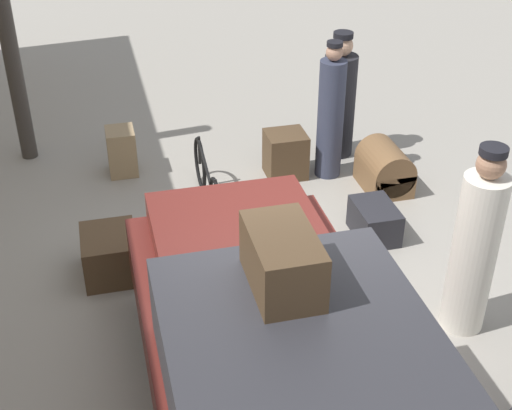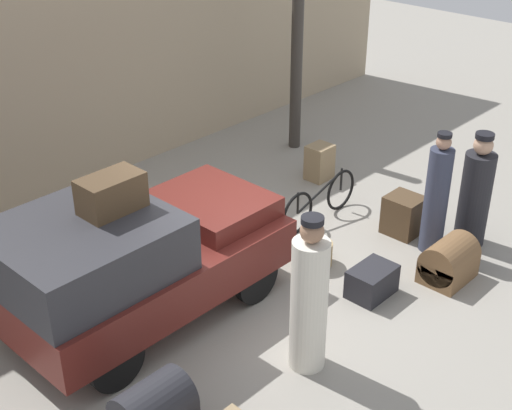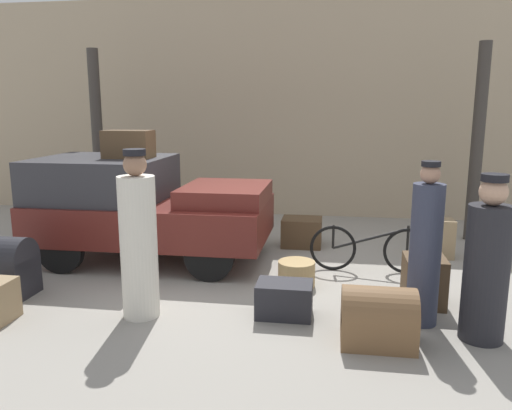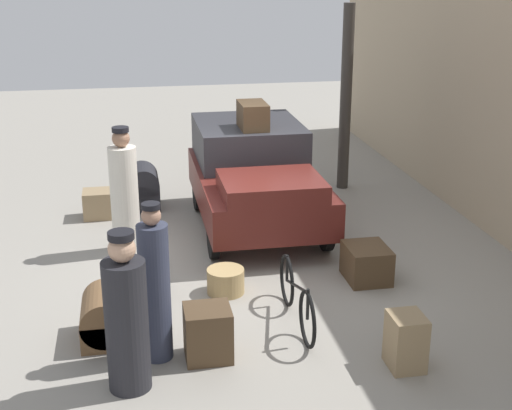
% 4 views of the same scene
% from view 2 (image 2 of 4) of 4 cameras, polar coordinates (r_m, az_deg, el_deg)
% --- Properties ---
extents(ground_plane, '(30.00, 30.00, 0.00)m').
position_cam_2_polar(ground_plane, '(9.38, 0.05, -5.94)').
color(ground_plane, gray).
extents(station_building_facade, '(16.00, 0.15, 4.50)m').
position_cam_2_polar(station_building_facade, '(11.36, -15.42, 11.87)').
color(station_building_facade, tan).
rests_on(station_building_facade, ground).
extents(canopy_pillar_right, '(0.21, 0.21, 3.34)m').
position_cam_2_polar(canopy_pillar_right, '(12.65, 3.28, 11.70)').
color(canopy_pillar_right, '#38332D').
rests_on(canopy_pillar_right, ground).
extents(truck, '(3.43, 1.82, 1.54)m').
position_cam_2_polar(truck, '(8.37, -9.97, -4.16)').
color(truck, black).
rests_on(truck, ground).
extents(bicycle, '(1.66, 0.04, 0.69)m').
position_cam_2_polar(bicycle, '(10.59, 5.13, 0.35)').
color(bicycle, black).
rests_on(bicycle, ground).
extents(wicker_basket, '(0.48, 0.48, 0.32)m').
position_cam_2_polar(wicker_basket, '(9.64, 4.70, -3.86)').
color(wicker_basket, tan).
rests_on(wicker_basket, ground).
extents(conductor_in_dark_uniform, '(0.33, 0.33, 1.75)m').
position_cam_2_polar(conductor_in_dark_uniform, '(9.92, 14.23, 0.61)').
color(conductor_in_dark_uniform, '#33384C').
rests_on(conductor_in_dark_uniform, ground).
extents(porter_lifting_near_truck, '(0.40, 0.40, 1.85)m').
position_cam_2_polar(porter_lifting_near_truck, '(7.57, 4.27, -7.62)').
color(porter_lifting_near_truck, silver).
rests_on(porter_lifting_near_truck, ground).
extents(porter_with_bicycle, '(0.43, 0.43, 1.67)m').
position_cam_2_polar(porter_with_bicycle, '(10.25, 17.14, 0.78)').
color(porter_with_bicycle, '#232328').
rests_on(porter_with_bicycle, ground).
extents(trunk_large_brown, '(0.61, 0.42, 0.38)m').
position_cam_2_polar(trunk_large_brown, '(9.11, 9.26, -6.06)').
color(trunk_large_brown, '#232328').
rests_on(trunk_large_brown, ground).
extents(trunk_barrel_dark, '(0.71, 0.53, 0.58)m').
position_cam_2_polar(trunk_barrel_dark, '(9.58, 15.17, -4.43)').
color(trunk_barrel_dark, brown).
rests_on(trunk_barrel_dark, ground).
extents(suitcase_tan_flat, '(0.41, 0.35, 0.60)m').
position_cam_2_polar(suitcase_tan_flat, '(11.89, 5.10, 3.43)').
color(suitcase_tan_flat, '#937A56').
rests_on(suitcase_tan_flat, ground).
extents(suitcase_black_upright, '(0.65, 0.55, 0.47)m').
position_cam_2_polar(suitcase_black_upright, '(10.68, -3.40, 0.08)').
color(suitcase_black_upright, '#4C3823').
rests_on(suitcase_black_upright, ground).
extents(suitcase_small_leather, '(0.46, 0.50, 0.58)m').
position_cam_2_polar(suitcase_small_leather, '(10.47, 11.71, -0.79)').
color(suitcase_small_leather, '#4C3823').
rests_on(suitcase_small_leather, ground).
extents(trunk_on_truck_roof, '(0.70, 0.41, 0.41)m').
position_cam_2_polar(trunk_on_truck_roof, '(7.84, -11.50, 0.92)').
color(trunk_on_truck_roof, '#4C3823').
rests_on(trunk_on_truck_roof, truck).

